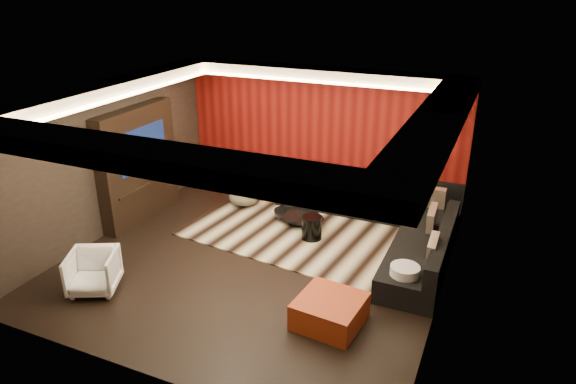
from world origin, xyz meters
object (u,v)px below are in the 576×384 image
at_px(coffee_table, 299,219).
at_px(sectional_sofa, 386,219).
at_px(drum_stool, 312,227).
at_px(orange_ottoman, 330,311).
at_px(armchair, 93,272).
at_px(white_side_table, 404,282).

distance_m(coffee_table, sectional_sofa, 1.65).
bearing_deg(coffee_table, drum_stool, -46.53).
distance_m(drum_stool, orange_ottoman, 2.46).
bearing_deg(drum_stool, orange_ottoman, -62.96).
bearing_deg(armchair, white_side_table, -4.66).
bearing_deg(orange_ottoman, white_side_table, 51.37).
bearing_deg(sectional_sofa, coffee_table, -167.46).
bearing_deg(coffee_table, orange_ottoman, -59.49).
bearing_deg(armchair, orange_ottoman, -14.99).
bearing_deg(orange_ottoman, drum_stool, 117.04).
bearing_deg(orange_ottoman, coffee_table, 120.51).
xyz_separation_m(drum_stool, sectional_sofa, (1.15, 0.84, 0.02)).
relative_size(white_side_table, armchair, 0.77).
bearing_deg(white_side_table, sectional_sofa, 110.67).
xyz_separation_m(white_side_table, armchair, (-4.35, -1.67, 0.05)).
relative_size(drum_stool, armchair, 0.62).
height_order(drum_stool, orange_ottoman, drum_stool).
height_order(coffee_table, white_side_table, white_side_table).
height_order(coffee_table, sectional_sofa, sectional_sofa).
relative_size(coffee_table, armchair, 1.57).
distance_m(white_side_table, orange_ottoman, 1.28).
relative_size(drum_stool, orange_ottoman, 0.51).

